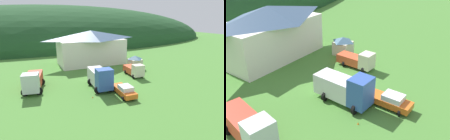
# 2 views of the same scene
# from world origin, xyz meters

# --- Properties ---
(ground_plane) EXTENTS (200.00, 200.00, 0.00)m
(ground_plane) POSITION_xyz_m (0.00, 0.00, 0.00)
(ground_plane) COLOR #477F33
(forested_hill_backdrop) EXTENTS (154.11, 60.00, 31.04)m
(forested_hill_backdrop) POSITION_xyz_m (0.00, 58.34, 0.00)
(forested_hill_backdrop) COLOR #1E4723
(forested_hill_backdrop) RESTS_ON ground
(depot_building) EXTENTS (16.22, 8.68, 7.92)m
(depot_building) POSITION_xyz_m (1.38, 15.61, 4.08)
(depot_building) COLOR white
(depot_building) RESTS_ON ground
(play_shed_cream) EXTENTS (2.65, 2.79, 2.92)m
(play_shed_cream) POSITION_xyz_m (8.35, 7.02, 1.50)
(play_shed_cream) COLOR beige
(play_shed_cream) RESTS_ON ground
(tow_truck_silver) EXTENTS (3.80, 7.30, 3.27)m
(tow_truck_silver) POSITION_xyz_m (-12.61, 2.76, 1.60)
(tow_truck_silver) COLOR silver
(tow_truck_silver) RESTS_ON ground
(box_truck_blue) EXTENTS (3.40, 6.73, 3.71)m
(box_truck_blue) POSITION_xyz_m (-2.87, -0.79, 1.85)
(box_truck_blue) COLOR #3356AD
(box_truck_blue) RESTS_ON ground
(light_truck_cream) EXTENTS (2.63, 5.51, 2.54)m
(light_truck_cream) POSITION_xyz_m (5.51, 2.57, 1.21)
(light_truck_cream) COLOR beige
(light_truck_cream) RESTS_ON ground
(service_pickup_orange) EXTENTS (2.40, 5.33, 1.66)m
(service_pickup_orange) POSITION_xyz_m (-0.81, -4.99, 0.83)
(service_pickup_orange) COLOR orange
(service_pickup_orange) RESTS_ON ground
(traffic_cone_near_pickup) EXTENTS (0.36, 0.36, 0.55)m
(traffic_cone_near_pickup) POSITION_xyz_m (-4.10, -2.68, 0.00)
(traffic_cone_near_pickup) COLOR orange
(traffic_cone_near_pickup) RESTS_ON ground
(traffic_cone_mid_row) EXTENTS (0.36, 0.36, 0.52)m
(traffic_cone_mid_row) POSITION_xyz_m (-5.25, -3.86, 0.00)
(traffic_cone_mid_row) COLOR orange
(traffic_cone_mid_row) RESTS_ON ground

